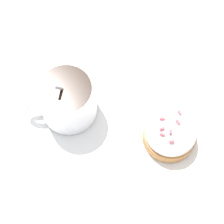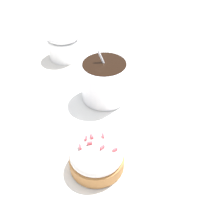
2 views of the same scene
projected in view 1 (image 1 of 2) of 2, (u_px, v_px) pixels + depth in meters
name	position (u px, v px, depth m)	size (l,w,h in m)	color
ground_plane	(118.00, 125.00, 0.60)	(3.00, 3.00, 0.00)	silver
paper_napkin	(118.00, 124.00, 0.59)	(0.31, 0.32, 0.00)	white
coffee_cup	(66.00, 99.00, 0.57)	(0.11, 0.09, 0.10)	white
frosted_pastry	(170.00, 133.00, 0.56)	(0.08, 0.08, 0.05)	#B2753D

